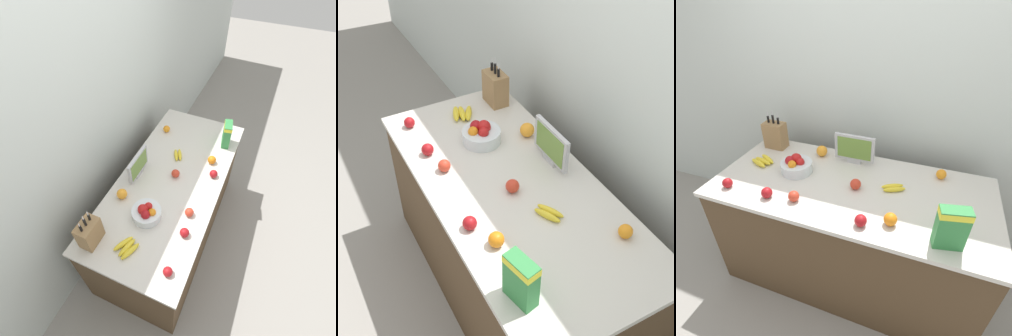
% 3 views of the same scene
% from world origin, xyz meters
% --- Properties ---
extents(ground_plane, '(14.00, 14.00, 0.00)m').
position_xyz_m(ground_plane, '(0.00, 0.00, 0.00)').
color(ground_plane, gray).
extents(wall_back, '(9.00, 0.06, 2.60)m').
position_xyz_m(wall_back, '(0.00, 0.65, 1.30)').
color(wall_back, silver).
rests_on(wall_back, ground_plane).
extents(counter, '(1.90, 0.87, 0.91)m').
position_xyz_m(counter, '(0.00, 0.00, 0.45)').
color(counter, '#4C3823').
rests_on(counter, ground_plane).
extents(knife_block, '(0.17, 0.11, 0.33)m').
position_xyz_m(knife_block, '(-0.77, 0.30, 1.02)').
color(knife_block, '#937047').
rests_on(knife_block, counter).
extents(small_monitor, '(0.31, 0.03, 0.23)m').
position_xyz_m(small_monitor, '(-0.07, 0.29, 1.03)').
color(small_monitor, '#B7B7BC').
rests_on(small_monitor, counter).
extents(cereal_box, '(0.17, 0.11, 0.25)m').
position_xyz_m(cereal_box, '(0.63, -0.31, 1.04)').
color(cereal_box, '#338442').
rests_on(cereal_box, counter).
extents(fruit_bowl, '(0.23, 0.23, 0.13)m').
position_xyz_m(fruit_bowl, '(-0.43, 0.03, 0.96)').
color(fruit_bowl, silver).
rests_on(fruit_bowl, counter).
extents(banana_bunch_left, '(0.17, 0.13, 0.03)m').
position_xyz_m(banana_bunch_left, '(0.28, 0.06, 0.93)').
color(banana_bunch_left, yellow).
rests_on(banana_bunch_left, counter).
extents(banana_bunch_right, '(0.20, 0.18, 0.04)m').
position_xyz_m(banana_bunch_right, '(-0.73, 0.03, 0.93)').
color(banana_bunch_right, yellow).
rests_on(banana_bunch_right, counter).
extents(apple_middle, '(0.07, 0.07, 0.07)m').
position_xyz_m(apple_middle, '(-0.28, -0.27, 0.94)').
color(apple_middle, red).
rests_on(apple_middle, counter).
extents(apple_near_bananas, '(0.07, 0.07, 0.07)m').
position_xyz_m(apple_near_bananas, '(0.17, -0.33, 0.94)').
color(apple_near_bananas, '#A31419').
rests_on(apple_near_bananas, counter).
extents(apple_by_knife_block, '(0.07, 0.07, 0.07)m').
position_xyz_m(apple_by_knife_block, '(-0.46, -0.30, 0.94)').
color(apple_by_knife_block, '#A31419').
rests_on(apple_by_knife_block, counter).
extents(apple_front, '(0.07, 0.07, 0.07)m').
position_xyz_m(apple_front, '(0.04, -0.02, 0.95)').
color(apple_front, red).
rests_on(apple_front, counter).
extents(apple_rear, '(0.07, 0.07, 0.07)m').
position_xyz_m(apple_rear, '(-0.77, -0.30, 0.94)').
color(apple_rear, '#A31419').
rests_on(apple_rear, counter).
extents(orange_by_cereal, '(0.07, 0.07, 0.07)m').
position_xyz_m(orange_by_cereal, '(0.57, 0.30, 0.94)').
color(orange_by_cereal, orange).
rests_on(orange_by_cereal, counter).
extents(orange_mid_left, '(0.09, 0.09, 0.09)m').
position_xyz_m(orange_mid_left, '(-0.35, 0.30, 0.95)').
color(orange_mid_left, orange).
rests_on(orange_mid_left, counter).
extents(orange_front_center, '(0.08, 0.08, 0.08)m').
position_xyz_m(orange_front_center, '(0.33, -0.26, 0.95)').
color(orange_front_center, orange).
rests_on(orange_front_center, counter).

